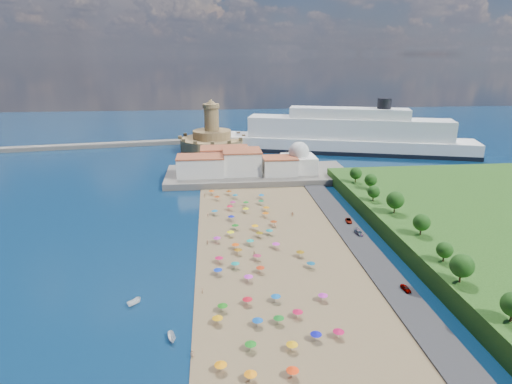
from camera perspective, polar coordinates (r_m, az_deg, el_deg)
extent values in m
plane|color=#071938|center=(143.64, -0.54, -6.15)|extent=(700.00, 700.00, 0.00)
cube|color=#59544C|center=(212.61, 0.25, 2.34)|extent=(90.00, 36.00, 3.00)
cube|color=#59544C|center=(245.38, -5.77, 4.29)|extent=(18.00, 70.00, 2.40)
cube|color=#59544C|center=(305.32, -24.66, 5.46)|extent=(199.03, 34.77, 2.60)
cube|color=silver|center=(206.08, -7.40, 3.41)|extent=(22.00, 14.00, 9.00)
cube|color=silver|center=(208.20, -1.88, 3.98)|extent=(18.00, 16.00, 11.00)
cube|color=silver|center=(206.75, 3.20, 3.44)|extent=(16.00, 12.00, 8.00)
cube|color=silver|center=(219.58, -4.20, 4.54)|extent=(24.00, 14.00, 10.00)
cube|color=silver|center=(212.35, 5.70, 3.76)|extent=(16.00, 16.00, 8.00)
sphere|color=silver|center=(210.97, 5.75, 5.34)|extent=(10.00, 10.00, 10.00)
cylinder|color=silver|center=(210.18, 5.78, 6.36)|extent=(1.20, 1.20, 1.60)
cylinder|color=#967D4B|center=(274.07, -5.85, 6.33)|extent=(40.00, 40.00, 8.00)
cylinder|color=#967D4B|center=(272.85, -5.89, 7.66)|extent=(24.00, 24.00, 5.00)
cylinder|color=#967D4B|center=(271.34, -5.96, 9.64)|extent=(9.00, 9.00, 14.00)
cylinder|color=#967D4B|center=(270.30, -6.01, 11.36)|extent=(10.40, 10.40, 2.40)
cone|color=#967D4B|center=(270.01, -6.03, 11.93)|extent=(6.00, 6.00, 3.00)
cube|color=black|center=(274.36, 11.96, 5.45)|extent=(153.91, 65.53, 2.47)
cube|color=white|center=(273.68, 12.00, 6.14)|extent=(152.83, 64.86, 9.17)
cube|color=white|center=(271.77, 12.15, 8.34)|extent=(122.38, 52.28, 12.22)
cube|color=white|center=(270.47, 12.28, 10.26)|extent=(72.40, 33.92, 6.11)
cylinder|color=black|center=(271.13, 16.75, 11.24)|extent=(8.15, 8.15, 6.11)
cylinder|color=gray|center=(139.88, -5.22, -6.35)|extent=(0.07, 0.07, 2.00)
cone|color=#B126AD|center=(139.52, -5.23, -6.01)|extent=(2.50, 2.50, 0.60)
cylinder|color=gray|center=(152.49, 2.37, -4.18)|extent=(0.07, 0.07, 2.00)
cone|color=#91330D|center=(152.16, 2.37, -3.86)|extent=(2.50, 2.50, 0.60)
cylinder|color=gray|center=(86.75, -0.74, -23.41)|extent=(0.07, 0.07, 2.00)
cone|color=orange|center=(86.16, -0.74, -22.96)|extent=(2.50, 2.50, 0.60)
cylinder|color=gray|center=(179.15, -5.23, -0.82)|extent=(0.07, 0.07, 2.00)
cone|color=#9D3A0E|center=(178.87, -5.23, -0.55)|extent=(2.50, 2.50, 0.60)
cylinder|color=gray|center=(172.29, -3.10, -1.55)|extent=(0.07, 0.07, 2.00)
cone|color=#982062|center=(171.99, -3.11, -1.26)|extent=(2.50, 2.50, 0.60)
cylinder|color=gray|center=(101.12, -5.14, -16.68)|extent=(0.07, 0.07, 2.00)
cone|color=orange|center=(100.61, -5.16, -16.26)|extent=(2.50, 2.50, 0.60)
cylinder|color=gray|center=(103.21, 5.58, -15.90)|extent=(0.07, 0.07, 2.00)
cone|color=#C10F3B|center=(102.72, 5.59, -15.48)|extent=(2.50, 2.50, 0.60)
cylinder|color=gray|center=(143.05, 0.47, -5.70)|extent=(0.07, 0.07, 2.00)
cone|color=#7A620B|center=(142.69, 0.47, -5.37)|extent=(2.50, 2.50, 0.60)
cylinder|color=gray|center=(87.75, 4.88, -22.92)|extent=(0.07, 0.07, 2.00)
cone|color=#FC370B|center=(87.16, 4.90, -22.47)|extent=(2.50, 2.50, 0.60)
cylinder|color=gray|center=(120.51, -5.10, -10.55)|extent=(0.07, 0.07, 2.00)
cone|color=#0E30B8|center=(120.09, -5.11, -10.18)|extent=(2.50, 2.50, 0.60)
cylinder|color=gray|center=(167.62, -3.51, -2.12)|extent=(0.07, 0.07, 2.00)
cone|color=red|center=(167.31, -3.52, -1.83)|extent=(2.50, 2.50, 0.60)
cylinder|color=gray|center=(127.81, 0.16, -8.72)|extent=(0.07, 0.07, 2.00)
cone|color=#9B2143|center=(127.41, 0.16, -8.36)|extent=(2.50, 2.50, 0.60)
cylinder|color=gray|center=(98.33, 10.93, -18.10)|extent=(0.07, 0.07, 2.00)
cone|color=#B70E43|center=(97.81, 10.97, -17.67)|extent=(2.50, 2.50, 0.60)
cylinder|color=gray|center=(164.84, -1.37, -2.44)|extent=(0.07, 0.07, 2.00)
cone|color=#D7D50B|center=(164.52, -1.37, -2.15)|extent=(2.50, 2.50, 0.60)
cylinder|color=gray|center=(108.45, 2.66, -14.00)|extent=(0.07, 0.07, 2.00)
cone|color=#0D5AAC|center=(107.98, 2.67, -13.59)|extent=(2.50, 2.50, 0.60)
cylinder|color=gray|center=(163.22, -5.54, -2.73)|extent=(0.07, 0.07, 2.00)
cone|color=#11679E|center=(162.91, -5.55, -2.44)|extent=(2.50, 2.50, 0.60)
cylinder|color=gray|center=(96.83, 7.99, -18.56)|extent=(0.07, 0.07, 2.00)
cone|color=#0D0FAF|center=(96.30, 8.02, -18.13)|extent=(2.50, 2.50, 0.60)
cylinder|color=gray|center=(131.44, -2.39, -7.95)|extent=(0.07, 0.07, 2.00)
cone|color=#905B0D|center=(131.05, -2.39, -7.60)|extent=(2.50, 2.50, 0.60)
cylinder|color=gray|center=(105.19, -4.47, -15.15)|extent=(0.07, 0.07, 2.00)
cone|color=#1A7314|center=(104.70, -4.48, -14.74)|extent=(2.50, 2.50, 0.60)
cylinder|color=gray|center=(185.82, -3.62, -0.09)|extent=(0.07, 0.07, 2.00)
cone|color=#7A380B|center=(185.55, -3.62, 0.17)|extent=(2.50, 2.50, 0.60)
cylinder|color=gray|center=(88.89, -4.72, -22.28)|extent=(0.07, 0.07, 2.00)
cone|color=orange|center=(88.32, -4.74, -21.84)|extent=(2.50, 2.50, 0.60)
cylinder|color=gray|center=(124.47, 7.33, -9.66)|extent=(0.07, 0.07, 2.00)
cone|color=#0D5079|center=(124.06, 7.34, -9.29)|extent=(2.50, 2.50, 0.60)
cylinder|color=gray|center=(186.86, -5.94, -0.05)|extent=(0.07, 0.07, 2.00)
cone|color=#DF5309|center=(186.59, -5.95, 0.21)|extent=(2.50, 2.50, 0.60)
cylinder|color=gray|center=(160.23, 1.27, -3.05)|extent=(0.07, 0.07, 2.00)
cone|color=orange|center=(159.91, 1.28, -2.75)|extent=(2.50, 2.50, 0.60)
cylinder|color=gray|center=(93.60, 4.82, -19.90)|extent=(0.07, 0.07, 2.00)
cone|color=#EBA70C|center=(93.05, 4.83, -19.46)|extent=(2.50, 2.50, 0.60)
cylinder|color=gray|center=(107.25, -1.14, -14.38)|extent=(0.07, 0.07, 2.00)
cone|color=red|center=(106.77, -1.14, -13.97)|extent=(2.50, 2.50, 0.60)
cylinder|color=gray|center=(148.81, -0.13, -4.74)|extent=(0.07, 0.07, 2.00)
cone|color=#EE9F0A|center=(148.46, -0.13, -4.42)|extent=(2.50, 2.50, 0.60)
cylinder|color=gray|center=(149.31, -2.79, -4.68)|extent=(0.07, 0.07, 2.00)
cone|color=#126816|center=(148.97, -2.80, -4.36)|extent=(2.50, 2.50, 0.60)
cylinder|color=gray|center=(123.51, -2.78, -9.75)|extent=(0.07, 0.07, 2.00)
cone|color=#0E847A|center=(123.10, -2.79, -9.38)|extent=(2.50, 2.50, 0.60)
cylinder|color=gray|center=(137.38, -0.78, -6.74)|extent=(0.07, 0.07, 2.00)
cone|color=#109885|center=(137.01, -0.78, -6.40)|extent=(2.50, 2.50, 0.60)
cylinder|color=gray|center=(171.83, -1.34, -1.58)|extent=(0.07, 0.07, 2.00)
cone|color=#14751C|center=(171.53, -1.34, -1.29)|extent=(2.50, 2.50, 0.60)
cylinder|color=gray|center=(100.88, 3.05, -16.72)|extent=(0.07, 0.07, 2.00)
cone|color=#14711E|center=(100.37, 3.06, -16.30)|extent=(2.50, 2.50, 0.60)
cylinder|color=gray|center=(134.83, -2.75, -7.26)|extent=(0.07, 0.07, 2.00)
cone|color=#E1490A|center=(134.45, -2.76, -6.91)|extent=(2.50, 2.50, 0.60)
cylinder|color=gray|center=(93.43, -0.72, -19.91)|extent=(0.07, 0.07, 2.00)
cone|color=#157B19|center=(92.88, -0.72, -19.47)|extent=(2.50, 2.50, 0.60)
cylinder|color=gray|center=(143.95, -3.41, -5.58)|extent=(0.07, 0.07, 2.00)
cone|color=#FFFE0D|center=(143.59, -3.42, -5.25)|extent=(2.50, 2.50, 0.60)
cylinder|color=gray|center=(173.40, 0.66, -1.39)|extent=(0.07, 0.07, 2.00)
cone|color=#126635|center=(173.10, 0.66, -1.11)|extent=(2.50, 2.50, 0.60)
cylinder|color=gray|center=(180.55, 0.71, -0.60)|extent=(0.07, 0.07, 2.00)
cone|color=#0D64AF|center=(180.27, 0.72, -0.33)|extent=(2.50, 2.50, 0.60)
cylinder|color=gray|center=(145.04, 1.78, -5.37)|extent=(0.07, 0.07, 2.00)
cone|color=#0D797B|center=(144.68, 1.79, -5.04)|extent=(2.50, 2.50, 0.60)
cylinder|color=gray|center=(130.66, 5.91, -8.20)|extent=(0.07, 0.07, 2.00)
cone|color=#865F0C|center=(130.27, 5.93, -7.85)|extent=(2.50, 2.50, 0.60)
cylinder|color=gray|center=(157.29, -3.32, -3.49)|extent=(0.07, 0.07, 2.00)
cone|color=#0C15A2|center=(156.97, -3.32, -3.18)|extent=(2.50, 2.50, 0.60)
cylinder|color=gray|center=(109.95, 8.89, -13.73)|extent=(0.07, 0.07, 2.00)
cone|color=#BA27AC|center=(109.48, 8.92, -13.33)|extent=(2.50, 2.50, 0.60)
cylinder|color=gray|center=(126.90, -4.94, -9.00)|extent=(0.07, 0.07, 2.00)
cone|color=#B90E44|center=(126.50, -4.95, -8.64)|extent=(2.50, 2.50, 0.60)
cylinder|color=gray|center=(116.79, -1.01, -11.47)|extent=(0.07, 0.07, 2.00)
cone|color=#CA2BC7|center=(116.35, -1.01, -11.08)|extent=(2.50, 2.50, 0.60)
cylinder|color=gray|center=(180.72, -2.79, -0.60)|extent=(0.07, 0.07, 2.00)
cone|color=#0D5A7F|center=(180.44, -2.79, -0.33)|extent=(2.50, 2.50, 0.60)
cylinder|color=gray|center=(135.32, 2.68, -7.16)|extent=(0.07, 0.07, 2.00)
cone|color=#C92BBA|center=(134.95, 2.69, -6.82)|extent=(2.50, 2.50, 0.60)
cylinder|color=gray|center=(166.13, 1.38, -2.27)|extent=(0.07, 0.07, 2.00)
cone|color=#CB7A0B|center=(165.82, 1.39, -1.98)|extent=(2.50, 2.50, 0.60)
cylinder|color=gray|center=(100.02, 0.21, -17.03)|extent=(0.07, 0.07, 2.00)
cone|color=#0C49A2|center=(99.51, 0.21, -16.61)|extent=(2.50, 2.50, 0.60)
cylinder|color=gray|center=(121.17, 0.58, -10.31)|extent=(0.07, 0.07, 2.00)
cone|color=#BB2D0E|center=(120.75, 0.58, -9.93)|extent=(2.50, 2.50, 0.60)
imported|color=tan|center=(130.35, -0.22, -8.22)|extent=(1.03, 0.87, 1.80)
imported|color=tan|center=(167.80, -1.73, -2.14)|extent=(0.98, 0.98, 1.60)
imported|color=tan|center=(161.20, -6.43, -3.09)|extent=(1.24, 1.16, 1.68)
imported|color=tan|center=(92.92, -8.49, -20.52)|extent=(0.85, 0.59, 1.65)
imported|color=tan|center=(150.70, 2.65, -4.54)|extent=(0.71, 0.67, 1.62)
imported|color=tan|center=(112.60, -7.17, -12.93)|extent=(0.48, 0.65, 1.65)
imported|color=tan|center=(161.83, 4.87, -2.94)|extent=(1.72, 0.93, 1.77)
imported|color=tan|center=(138.80, -6.47, -6.67)|extent=(1.03, 1.00, 1.68)
imported|color=tan|center=(183.63, -6.82, -0.43)|extent=(1.15, 1.01, 1.86)
imported|color=white|center=(98.27, -11.16, -18.50)|extent=(2.40, 4.14, 1.50)
imported|color=white|center=(111.81, -15.95, -13.97)|extent=(3.83, 3.99, 1.55)
imported|color=gray|center=(118.75, 19.35, -12.02)|extent=(1.85, 3.73, 1.22)
imported|color=gray|center=(158.17, 12.27, -3.74)|extent=(2.68, 4.67, 1.23)
imported|color=gray|center=(148.46, 13.57, -5.28)|extent=(2.63, 4.87, 1.34)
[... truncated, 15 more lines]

